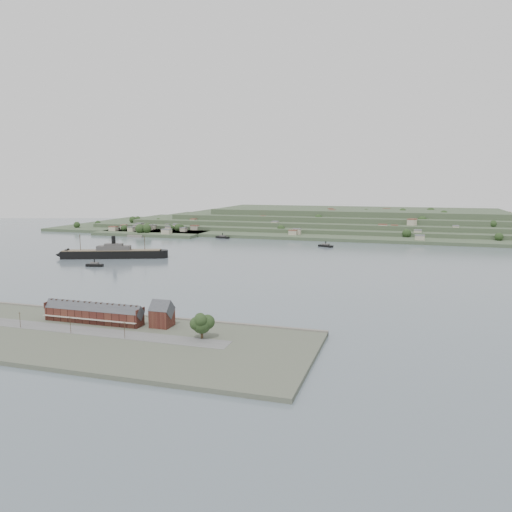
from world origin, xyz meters
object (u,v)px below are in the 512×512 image
(gabled_building, at_px, (162,315))
(terrace_row, at_px, (94,313))
(tugboat, at_px, (95,265))
(steamship, at_px, (109,253))
(fig_tree, at_px, (202,323))

(gabled_building, bearing_deg, terrace_row, -173.88)
(terrace_row, distance_m, tugboat, 190.80)
(steamship, distance_m, fig_tree, 283.34)
(fig_tree, bearing_deg, gabled_building, 155.33)
(terrace_row, relative_size, gabled_building, 3.95)
(terrace_row, height_order, tugboat, terrace_row)
(tugboat, bearing_deg, fig_tree, -43.56)
(tugboat, bearing_deg, steamship, 108.18)
(gabled_building, distance_m, steamship, 255.90)
(gabled_building, xyz_separation_m, tugboat, (-146.30, 152.63, -6.54))
(tugboat, bearing_deg, terrace_row, -55.22)
(tugboat, height_order, fig_tree, fig_tree)
(steamship, xyz_separation_m, fig_tree, (188.84, -211.18, 4.78))
(gabled_building, distance_m, tugboat, 211.53)
(terrace_row, bearing_deg, gabled_building, 6.12)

